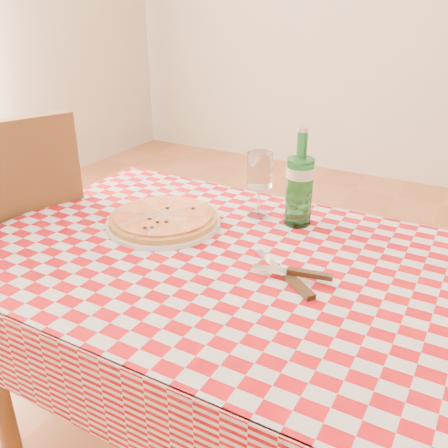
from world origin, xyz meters
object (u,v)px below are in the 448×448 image
object	(u,v)px
pizza_plate	(163,218)
water_bottle	(300,177)
chair_far	(6,247)
dining_table	(219,288)
wine_glass	(259,185)

from	to	relation	value
pizza_plate	water_bottle	world-z (taller)	water_bottle
chair_far	water_bottle	size ratio (longest dim) A/B	3.64
pizza_plate	water_bottle	distance (m)	0.41
dining_table	pizza_plate	distance (m)	0.28
pizza_plate	water_bottle	bearing A→B (deg)	30.59
pizza_plate	water_bottle	xyz separation A→B (m)	(0.33, 0.20, 0.12)
pizza_plate	chair_far	bearing A→B (deg)	-167.23
chair_far	pizza_plate	xyz separation A→B (m)	(0.56, 0.13, 0.18)
chair_far	dining_table	bearing A→B (deg)	-154.69
dining_table	pizza_plate	world-z (taller)	pizza_plate
pizza_plate	wine_glass	distance (m)	0.30
chair_far	wine_glass	size ratio (longest dim) A/B	5.31
pizza_plate	water_bottle	size ratio (longest dim) A/B	1.16
pizza_plate	wine_glass	size ratio (longest dim) A/B	1.70
chair_far	pizza_plate	bearing A→B (deg)	-145.16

